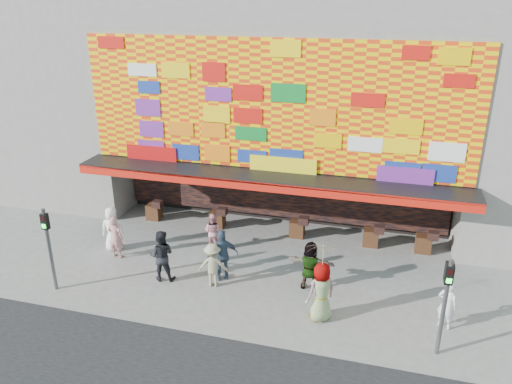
% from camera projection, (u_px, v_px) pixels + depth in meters
% --- Properties ---
extents(ground, '(90.00, 90.00, 0.00)m').
position_uv_depth(ground, '(242.00, 292.00, 16.93)').
color(ground, slate).
rests_on(ground, ground).
extents(shop_building, '(15.20, 9.40, 10.00)m').
position_uv_depth(shop_building, '(294.00, 94.00, 22.31)').
color(shop_building, gray).
rests_on(shop_building, ground).
extents(neighbor_left, '(11.00, 8.00, 12.00)m').
position_uv_depth(neighbor_left, '(40.00, 67.00, 25.08)').
color(neighbor_left, gray).
rests_on(neighbor_left, ground).
extents(signal_left, '(0.22, 0.20, 3.00)m').
position_uv_depth(signal_left, '(48.00, 240.00, 16.43)').
color(signal_left, '#59595B').
rests_on(signal_left, ground).
extents(signal_right, '(0.22, 0.20, 3.00)m').
position_uv_depth(signal_right, '(446.00, 297.00, 13.36)').
color(signal_right, '#59595B').
rests_on(signal_right, ground).
extents(ped_a, '(0.99, 0.79, 1.78)m').
position_uv_depth(ped_a, '(113.00, 229.00, 19.44)').
color(ped_a, white).
rests_on(ped_a, ground).
extents(ped_b, '(0.64, 0.45, 1.69)m').
position_uv_depth(ped_b, '(116.00, 237.00, 18.89)').
color(ped_b, tan).
rests_on(ped_b, ground).
extents(ped_c, '(1.04, 0.89, 1.87)m').
position_uv_depth(ped_c, '(161.00, 255.00, 17.37)').
color(ped_c, black).
rests_on(ped_c, ground).
extents(ped_d, '(1.14, 0.83, 1.59)m').
position_uv_depth(ped_d, '(213.00, 265.00, 17.04)').
color(ped_d, tan).
rests_on(ped_d, ground).
extents(ped_e, '(1.19, 0.99, 1.90)m').
position_uv_depth(ped_e, '(223.00, 255.00, 17.35)').
color(ped_e, '#35475C').
rests_on(ped_e, ground).
extents(ped_f, '(1.64, 0.58, 1.74)m').
position_uv_depth(ped_f, '(310.00, 266.00, 16.85)').
color(ped_f, gray).
rests_on(ped_f, ground).
extents(ped_g, '(1.12, 1.08, 1.94)m').
position_uv_depth(ped_g, '(321.00, 292.00, 15.19)').
color(ped_g, gray).
rests_on(ped_g, ground).
extents(ped_h, '(0.68, 0.57, 1.58)m').
position_uv_depth(ped_h, '(447.00, 305.00, 14.88)').
color(ped_h, white).
rests_on(ped_h, ground).
extents(ped_i, '(0.80, 0.67, 1.50)m').
position_uv_depth(ped_i, '(213.00, 231.00, 19.57)').
color(ped_i, '#D0878F').
rests_on(ped_i, ground).
extents(parasol, '(1.25, 1.26, 1.86)m').
position_uv_depth(parasol, '(323.00, 258.00, 14.75)').
color(parasol, '#DDBA8B').
rests_on(parasol, ground).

